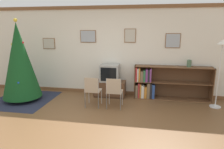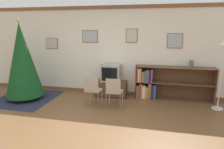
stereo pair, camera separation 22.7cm
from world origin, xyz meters
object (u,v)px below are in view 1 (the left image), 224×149
object	(u,v)px
television	(110,73)
standing_lamp	(221,56)
tv_console	(110,89)
christmas_tree	(20,61)
vase	(189,63)
bookshelf	(158,83)
folding_chair_left	(92,90)
folding_chair_right	(114,91)

from	to	relation	value
television	standing_lamp	bearing A→B (deg)	-7.68
tv_console	standing_lamp	bearing A→B (deg)	-7.73
standing_lamp	tv_console	bearing A→B (deg)	172.27
christmas_tree	standing_lamp	world-z (taller)	christmas_tree
television	vase	size ratio (longest dim) A/B	2.78
tv_console	vase	world-z (taller)	vase
tv_console	bookshelf	distance (m)	1.45
television	christmas_tree	bearing A→B (deg)	-162.62
christmas_tree	television	xyz separation A→B (m)	(2.43, 0.76, -0.42)
folding_chair_left	vase	distance (m)	2.81
folding_chair_left	standing_lamp	bearing A→B (deg)	9.67
folding_chair_right	bookshelf	world-z (taller)	bookshelf
tv_console	folding_chair_right	bearing A→B (deg)	-73.00
television	folding_chair_right	world-z (taller)	television
christmas_tree	folding_chair_left	world-z (taller)	christmas_tree
vase	standing_lamp	distance (m)	0.85
tv_console	folding_chair_right	world-z (taller)	folding_chair_right
bookshelf	vase	distance (m)	1.04
folding_chair_left	vase	world-z (taller)	vase
standing_lamp	bookshelf	bearing A→B (deg)	162.81
tv_console	folding_chair_right	distance (m)	1.01
christmas_tree	vase	size ratio (longest dim) A/B	11.32
television	folding_chair_right	distance (m)	1.02
christmas_tree	tv_console	xyz separation A→B (m)	(2.43, 0.76, -0.91)
tv_console	bookshelf	bearing A→B (deg)	2.54
folding_chair_right	standing_lamp	bearing A→B (deg)	11.73
standing_lamp	folding_chair_right	bearing A→B (deg)	-168.27
christmas_tree	folding_chair_left	bearing A→B (deg)	-4.77
tv_console	television	bearing A→B (deg)	-90.00
vase	bookshelf	bearing A→B (deg)	179.94
christmas_tree	tv_console	bearing A→B (deg)	17.43
standing_lamp	christmas_tree	bearing A→B (deg)	-176.07
folding_chair_left	folding_chair_right	xyz separation A→B (m)	(0.58, 0.00, 0.00)
bookshelf	vase	bearing A→B (deg)	-0.06
folding_chair_left	bookshelf	bearing A→B (deg)	30.30
bookshelf	vase	size ratio (longest dim) A/B	10.79
bookshelf	christmas_tree	bearing A→B (deg)	-167.92
christmas_tree	bookshelf	distance (m)	4.01
folding_chair_right	standing_lamp	world-z (taller)	standing_lamp
folding_chair_left	standing_lamp	distance (m)	3.37
television	folding_chair_left	world-z (taller)	television
vase	folding_chair_left	bearing A→B (deg)	-158.49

